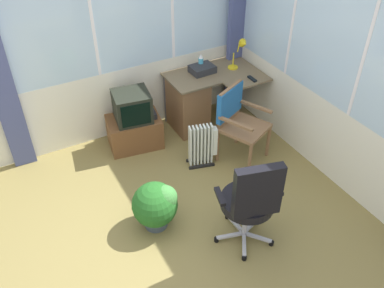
# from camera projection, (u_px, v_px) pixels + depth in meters

# --- Properties ---
(ground) EXTENTS (4.89, 5.06, 0.06)m
(ground) POSITION_uv_depth(u_px,v_px,m) (180.00, 246.00, 4.05)
(ground) COLOR olive
(north_window_panel) EXTENTS (3.89, 0.07, 2.74)m
(north_window_panel) POSITION_uv_depth(u_px,v_px,m) (94.00, 35.00, 4.62)
(north_window_panel) COLOR silver
(north_window_panel) RESTS_ON ground
(east_window_panel) EXTENTS (0.07, 4.06, 2.74)m
(east_window_panel) POSITION_uv_depth(u_px,v_px,m) (362.00, 72.00, 3.94)
(east_window_panel) COLOR silver
(east_window_panel) RESTS_ON ground
(curtain_corner) EXTENTS (0.26, 0.10, 2.64)m
(curtain_corner) POSITION_uv_depth(u_px,v_px,m) (238.00, 14.00, 5.26)
(curtain_corner) COLOR #485181
(curtain_corner) RESTS_ON ground
(desk) EXTENTS (1.16, 0.82, 0.73)m
(desk) POSITION_uv_depth(u_px,v_px,m) (191.00, 101.00, 5.37)
(desk) COLOR brown
(desk) RESTS_ON ground
(desk_lamp) EXTENTS (0.22, 0.19, 0.40)m
(desk_lamp) POSITION_uv_depth(u_px,v_px,m) (241.00, 49.00, 5.21)
(desk_lamp) COLOR yellow
(desk_lamp) RESTS_ON desk
(tv_remote) EXTENTS (0.05, 0.15, 0.02)m
(tv_remote) POSITION_uv_depth(u_px,v_px,m) (252.00, 79.00, 5.12)
(tv_remote) COLOR black
(tv_remote) RESTS_ON desk
(spray_bottle) EXTENTS (0.06, 0.06, 0.22)m
(spray_bottle) POSITION_uv_depth(u_px,v_px,m) (201.00, 62.00, 5.28)
(spray_bottle) COLOR #4BB8D9
(spray_bottle) RESTS_ON desk
(paper_tray) EXTENTS (0.31, 0.24, 0.09)m
(paper_tray) POSITION_uv_depth(u_px,v_px,m) (202.00, 69.00, 5.25)
(paper_tray) COLOR #282A2E
(paper_tray) RESTS_ON desk
(wooden_armchair) EXTENTS (0.64, 0.64, 0.91)m
(wooden_armchair) POSITION_uv_depth(u_px,v_px,m) (236.00, 115.00, 4.78)
(wooden_armchair) COLOR brown
(wooden_armchair) RESTS_ON ground
(office_chair) EXTENTS (0.63, 0.58, 1.05)m
(office_chair) POSITION_uv_depth(u_px,v_px,m) (252.00, 199.00, 3.68)
(office_chair) COLOR #B7B7BF
(office_chair) RESTS_ON ground
(tv_on_stand) EXTENTS (0.70, 0.53, 0.75)m
(tv_on_stand) POSITION_uv_depth(u_px,v_px,m) (134.00, 123.00, 5.08)
(tv_on_stand) COLOR brown
(tv_on_stand) RESTS_ON ground
(space_heater) EXTENTS (0.37, 0.24, 0.54)m
(space_heater) POSITION_uv_depth(u_px,v_px,m) (203.00, 145.00, 4.82)
(space_heater) COLOR silver
(space_heater) RESTS_ON ground
(potted_plant) EXTENTS (0.45, 0.45, 0.52)m
(potted_plant) POSITION_uv_depth(u_px,v_px,m) (156.00, 205.00, 4.04)
(potted_plant) COLOR #3F4B55
(potted_plant) RESTS_ON ground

